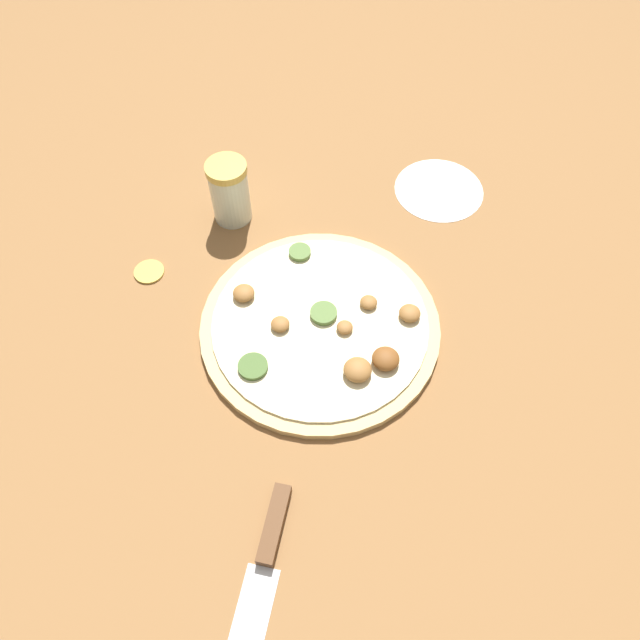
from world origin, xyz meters
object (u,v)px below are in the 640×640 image
at_px(pizza, 321,326).
at_px(spice_jar, 230,191).
at_px(loose_cap, 149,271).
at_px(knife, 260,581).

distance_m(pizza, spice_jar, 0.26).
bearing_deg(pizza, loose_cap, -150.61).
bearing_deg(pizza, knife, -50.45).
xyz_separation_m(spice_jar, loose_cap, (0.02, -0.16, -0.05)).
bearing_deg(spice_jar, pizza, -6.23).
relative_size(pizza, knife, 1.26).
xyz_separation_m(pizza, spice_jar, (-0.26, 0.03, 0.04)).
distance_m(spice_jar, loose_cap, 0.17).
distance_m(knife, spice_jar, 0.56).
xyz_separation_m(pizza, knife, (0.22, -0.26, -0.00)).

